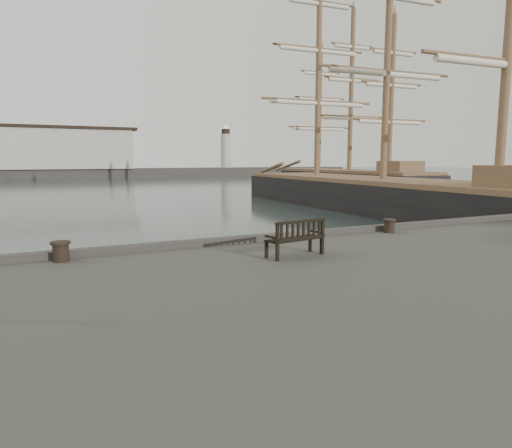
{
  "coord_description": "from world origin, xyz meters",
  "views": [
    {
      "loc": [
        -4.93,
        -11.28,
        3.79
      ],
      "look_at": [
        0.4,
        -0.5,
        2.1
      ],
      "focal_mm": 32.0,
      "sensor_mm": 36.0,
      "label": 1
    }
  ],
  "objects_px": {
    "tall_ship_far": "(349,185)",
    "bench": "(295,245)",
    "tall_ship_main": "(382,202)",
    "bollard_left": "(61,251)",
    "bollard_right": "(389,226)"
  },
  "relations": [
    {
      "from": "bollard_left",
      "to": "bench",
      "type": "bearing_deg",
      "value": -20.05
    },
    {
      "from": "bench",
      "to": "bollard_right",
      "type": "xyz_separation_m",
      "value": [
        4.42,
        1.71,
        -0.06
      ]
    },
    {
      "from": "bench",
      "to": "tall_ship_far",
      "type": "relative_size",
      "value": 0.06
    },
    {
      "from": "tall_ship_far",
      "to": "bench",
      "type": "bearing_deg",
      "value": -124.81
    },
    {
      "from": "bench",
      "to": "tall_ship_far",
      "type": "bearing_deg",
      "value": 41.64
    },
    {
      "from": "bollard_left",
      "to": "tall_ship_main",
      "type": "height_order",
      "value": "tall_ship_main"
    },
    {
      "from": "bollard_right",
      "to": "tall_ship_main",
      "type": "relative_size",
      "value": 0.01
    },
    {
      "from": "tall_ship_main",
      "to": "bollard_right",
      "type": "bearing_deg",
      "value": -127.07
    },
    {
      "from": "bollard_left",
      "to": "tall_ship_far",
      "type": "distance_m",
      "value": 49.02
    },
    {
      "from": "tall_ship_main",
      "to": "tall_ship_far",
      "type": "bearing_deg",
      "value": 62.74
    },
    {
      "from": "bollard_left",
      "to": "bollard_right",
      "type": "height_order",
      "value": "bollard_left"
    },
    {
      "from": "tall_ship_far",
      "to": "bollard_right",
      "type": "bearing_deg",
      "value": -121.67
    },
    {
      "from": "bench",
      "to": "tall_ship_far",
      "type": "xyz_separation_m",
      "value": [
        29.74,
        36.43,
        -1.06
      ]
    },
    {
      "from": "tall_ship_main",
      "to": "bollard_left",
      "type": "bearing_deg",
      "value": -141.86
    },
    {
      "from": "bench",
      "to": "bollard_right",
      "type": "bearing_deg",
      "value": 11.96
    }
  ]
}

